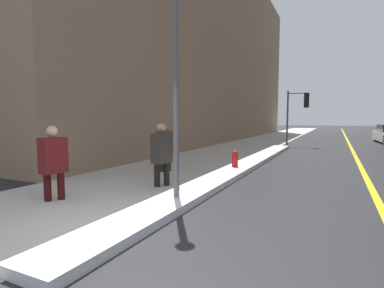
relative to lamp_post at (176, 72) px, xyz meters
name	(u,v)px	position (x,y,z in m)	size (l,w,h in m)	color
ground_plane	(101,234)	(-0.26, -1.91, -2.66)	(160.00, 160.00, 0.00)	#232326
sidewalk_slab	(245,146)	(-2.26, 13.09, -2.66)	(4.00, 80.00, 0.01)	#B2AFA8
road_centre_stripe	(353,151)	(3.74, 13.09, -2.66)	(0.16, 80.00, 0.00)	gold
snow_bank_curb	(243,167)	(-0.01, 4.81, -2.59)	(0.84, 16.34, 0.15)	silver
building_facade_left	(204,50)	(-7.26, 18.09, 4.79)	(6.00, 36.00, 14.92)	#846B56
lamp_post	(176,72)	(0.00, 0.00, 0.00)	(0.28, 0.28, 4.39)	#515156
traffic_light_near	(299,106)	(0.78, 14.53, -0.16)	(1.31, 0.32, 3.47)	#515156
pedestrian_trailing	(53,159)	(-2.46, -0.91, -1.78)	(0.36, 0.55, 1.60)	#340C0C
pedestrian_in_glasses	(162,152)	(-1.11, 1.24, -1.76)	(0.37, 0.56, 1.63)	black
pedestrian_with_shoulder_bag	(165,145)	(-2.15, 3.15, -1.77)	(0.37, 0.75, 1.61)	#2A241B
fire_hydrant	(235,161)	(-0.09, 4.19, -2.32)	(0.20, 0.20, 0.70)	red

